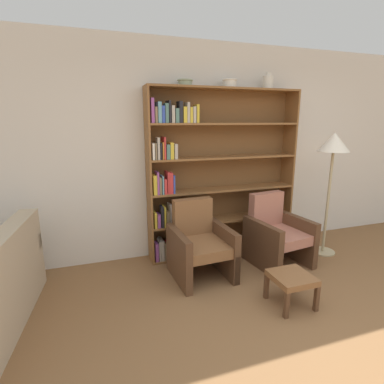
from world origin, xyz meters
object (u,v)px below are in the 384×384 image
object	(u,v)px
bowl_stoneware	(229,83)
armchair_cushioned	(276,234)
bookshelf	(209,176)
footstool	(292,280)
bowl_olive	(185,82)
armchair_leather	(200,244)
vase_tall	(268,82)
floor_lamp	(333,150)

from	to	relation	value
bowl_stoneware	armchair_cushioned	bearing A→B (deg)	-49.18
bookshelf	footstool	bearing A→B (deg)	-77.36
bookshelf	bowl_olive	size ratio (longest dim) A/B	11.56
bowl_olive	armchair_cushioned	xyz separation A→B (m)	(1.04, -0.53, -1.84)
armchair_cushioned	armchair_leather	bearing A→B (deg)	-7.89
armchair_leather	vase_tall	bearing A→B (deg)	-157.89
bookshelf	armchair_cushioned	distance (m)	1.13
vase_tall	footstool	world-z (taller)	vase_tall
bowl_olive	armchair_leather	xyz separation A→B (m)	(0.00, -0.53, -1.84)
armchair_cushioned	vase_tall	bearing A→B (deg)	-107.20
bowl_olive	bowl_stoneware	bearing A→B (deg)	0.00
vase_tall	armchair_leather	distance (m)	2.26
bowl_stoneware	armchair_cushioned	world-z (taller)	bowl_stoneware
bowl_stoneware	armchair_cushioned	xyz separation A→B (m)	(0.46, -0.53, -1.86)
bowl_olive	armchair_leather	size ratio (longest dim) A/B	0.22
bookshelf	vase_tall	xyz separation A→B (m)	(0.80, -0.02, 1.20)
floor_lamp	footstool	distance (m)	1.87
bookshelf	bowl_stoneware	distance (m)	1.19
bowl_olive	bowl_stoneware	world-z (taller)	bowl_stoneware
bowl_stoneware	floor_lamp	distance (m)	1.58
armchair_leather	armchair_cushioned	size ratio (longest dim) A/B	1.00
bowl_olive	floor_lamp	distance (m)	2.07
floor_lamp	footstool	world-z (taller)	floor_lamp
bowl_stoneware	vase_tall	distance (m)	0.55
bookshelf	armchair_leather	bearing A→B (deg)	-120.88
vase_tall	footstool	size ratio (longest dim) A/B	0.54
bowl_stoneware	floor_lamp	xyz separation A→B (m)	(1.26, -0.50, -0.83)
bookshelf	armchair_leather	size ratio (longest dim) A/B	2.50
vase_tall	footstool	distance (m)	2.48
footstool	floor_lamp	bearing A→B (deg)	36.84
bowl_olive	footstool	xyz separation A→B (m)	(0.65, -1.39, -1.96)
vase_tall	footstool	xyz separation A→B (m)	(-0.48, -1.39, -2.00)
footstool	vase_tall	bearing A→B (deg)	70.91
bowl_stoneware	armchair_cushioned	size ratio (longest dim) A/B	0.21
footstool	armchair_leather	bearing A→B (deg)	127.13
armchair_leather	footstool	distance (m)	1.08
bookshelf	vase_tall	world-z (taller)	vase_tall
vase_tall	armchair_cushioned	xyz separation A→B (m)	(-0.09, -0.53, -1.89)
bowl_stoneware	footstool	size ratio (longest dim) A/B	0.49
bowl_olive	armchair_cushioned	world-z (taller)	bowl_olive
bowl_stoneware	armchair_leather	size ratio (longest dim) A/B	0.21
bowl_olive	vase_tall	bearing A→B (deg)	0.00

